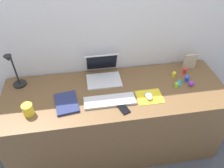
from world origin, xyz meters
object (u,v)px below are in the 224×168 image
Objects in this scene: cell_phone at (123,108)px; desk_lamp at (15,72)px; coffee_mug at (28,110)px; toy_figurine_blue at (187,78)px; laptop at (103,72)px; toy_figurine_lime at (177,85)px; picture_frame at (190,62)px; mouse at (149,96)px; notebook_pad at (67,103)px; toy_figurine_yellow at (174,74)px; toy_figurine_purple at (191,83)px; toy_figurine_red at (185,71)px; toy_figurine_cyan at (179,81)px; keyboard at (110,101)px.

desk_lamp is at bearing 134.15° from cell_phone.
toy_figurine_blue is (1.33, 0.17, -0.01)m from coffee_mug.
laptop reaches higher than toy_figurine_lime.
mouse is at bearing -145.92° from picture_frame.
mouse is at bearing -10.75° from notebook_pad.
mouse is at bearing -142.98° from toy_figurine_yellow.
toy_figurine_purple is (1.06, 0.05, 0.02)m from notebook_pad.
mouse is at bearing -16.48° from desk_lamp.
toy_figurine_yellow is at bearing -8.98° from laptop.
toy_figurine_red reaches higher than mouse.
toy_figurine_yellow is (-0.09, 0.08, -0.00)m from toy_figurine_blue.
coffee_mug reaches higher than mouse.
coffee_mug is at bearing 154.90° from cell_phone.
toy_figurine_blue reaches higher than toy_figurine_purple.
picture_frame is 1.63× the size of coffee_mug.
toy_figurine_purple is at bearing 4.75° from coffee_mug.
coffee_mug is at bearing -172.96° from toy_figurine_cyan.
toy_figurine_yellow reaches higher than toy_figurine_lime.
toy_figurine_red reaches higher than cell_phone.
coffee_mug is (-1.43, -0.36, -0.03)m from picture_frame.
toy_figurine_purple is (-0.01, -0.17, -0.01)m from toy_figurine_red.
toy_figurine_yellow is (0.53, 0.31, 0.03)m from cell_phone.
cell_phone is at bearing -149.60° from toy_figurine_yellow.
laptop reaches higher than coffee_mug.
laptop is 0.77m from toy_figurine_purple.
toy_figurine_red is at bearing 52.26° from toy_figurine_cyan.
coffee_mug is at bearing -175.14° from notebook_pad.
laptop reaches higher than keyboard.
toy_figurine_blue is (0.71, 0.14, 0.02)m from keyboard.
toy_figurine_blue is at bearing -13.73° from laptop.
notebook_pad is 3.98× the size of toy_figurine_yellow.
toy_figurine_purple is at bearing -76.85° from toy_figurine_blue.
toy_figurine_cyan is (0.01, -0.10, -0.01)m from toy_figurine_yellow.
coffee_mug is at bearing -175.25° from toy_figurine_purple.
toy_figurine_purple is at bearing 6.45° from keyboard.
coffee_mug is 1.21m from toy_figurine_lime.
toy_figurine_blue is 1.23× the size of toy_figurine_cyan.
toy_figurine_blue is at bearing 103.15° from toy_figurine_purple.
toy_figurine_blue is 0.07m from toy_figurine_purple.
toy_figurine_cyan is at bearing -2.03° from notebook_pad.
notebook_pad is at bearing 174.71° from keyboard.
coffee_mug is (-0.62, -0.03, 0.04)m from keyboard.
desk_lamp is 5.54× the size of toy_figurine_yellow.
toy_figurine_red is (1.47, -0.05, -0.12)m from desk_lamp.
toy_figurine_purple is (0.40, 0.09, 0.00)m from mouse.
toy_figurine_blue is at bearing 26.80° from toy_figurine_lime.
laptop is at bearing 33.91° from notebook_pad.
picture_frame reaches higher than toy_figurine_red.
toy_figurine_purple is at bearing -109.34° from picture_frame.
coffee_mug is 1.35m from toy_figurine_purple.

